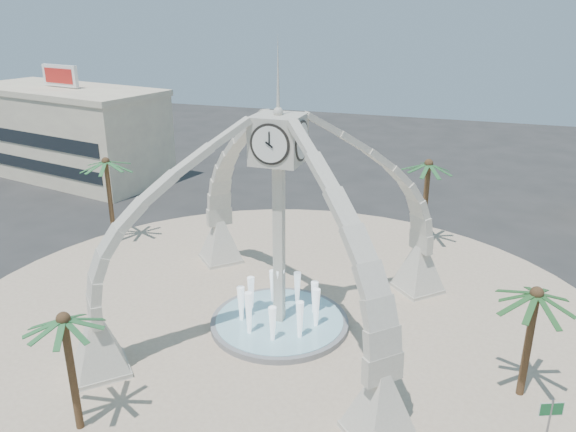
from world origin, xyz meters
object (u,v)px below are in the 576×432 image
(palm_north, at_px, (429,165))
(street_sign, at_px, (550,416))
(palm_south, at_px, (63,321))
(palm_west, at_px, (106,163))
(clock_tower, at_px, (279,222))
(fountain, at_px, (280,321))
(palm_east, at_px, (537,295))

(palm_north, xyz_separation_m, street_sign, (7.17, -20.43, -4.55))
(palm_north, bearing_deg, palm_south, -115.40)
(palm_south, height_order, street_sign, palm_south)
(palm_west, height_order, palm_north, palm_north)
(clock_tower, distance_m, palm_north, 15.82)
(palm_north, distance_m, street_sign, 22.12)
(palm_south, bearing_deg, palm_north, 64.60)
(fountain, relative_size, street_sign, 2.85)
(clock_tower, distance_m, palm_east, 13.20)
(palm_east, distance_m, palm_south, 20.38)
(palm_south, relative_size, street_sign, 2.21)
(clock_tower, xyz_separation_m, fountain, (0.00, 0.00, -6.20))
(fountain, relative_size, palm_north, 1.07)
(palm_north, xyz_separation_m, palm_south, (-11.99, -25.25, -1.13))
(palm_west, relative_size, palm_north, 0.99)
(palm_north, bearing_deg, fountain, -114.42)
(fountain, distance_m, palm_south, 13.18)
(clock_tower, bearing_deg, palm_south, -116.67)
(palm_east, height_order, palm_north, palm_north)
(palm_south, bearing_deg, palm_west, 121.06)
(palm_south, bearing_deg, street_sign, 14.12)
(street_sign, bearing_deg, clock_tower, 133.21)
(clock_tower, xyz_separation_m, palm_north, (6.54, 14.40, 0.06))
(clock_tower, height_order, palm_east, clock_tower)
(clock_tower, relative_size, palm_south, 2.89)
(palm_west, distance_m, palm_south, 21.30)
(palm_east, xyz_separation_m, street_sign, (0.73, -3.90, -3.37))
(street_sign, bearing_deg, fountain, 133.20)
(palm_east, xyz_separation_m, palm_north, (-6.44, 16.53, 1.18))
(fountain, relative_size, palm_east, 1.30)
(fountain, xyz_separation_m, palm_east, (12.98, -2.13, 5.09))
(palm_east, relative_size, palm_north, 0.83)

